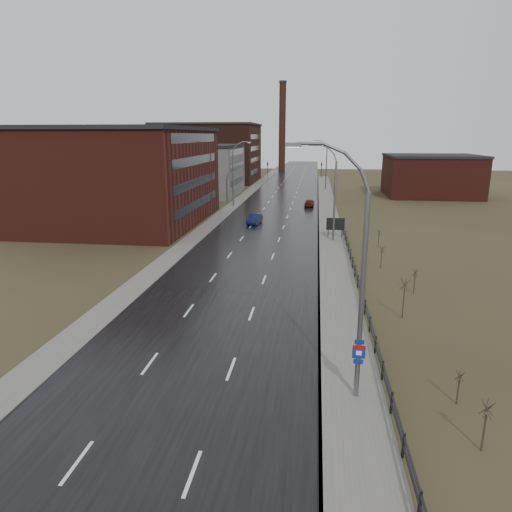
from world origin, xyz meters
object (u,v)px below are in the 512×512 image
(car_near, at_px, (255,219))
(billboard, at_px, (335,225))
(car_far, at_px, (309,203))
(streetlight_main, at_px, (356,279))

(car_near, bearing_deg, billboard, -28.78)
(car_far, bearing_deg, streetlight_main, 95.01)
(billboard, xyz_separation_m, car_near, (-11.10, 7.95, -1.03))
(billboard, bearing_deg, streetlight_main, -91.00)
(streetlight_main, bearing_deg, car_near, 103.42)
(streetlight_main, height_order, car_near, streetlight_main)
(car_near, bearing_deg, streetlight_main, -69.76)
(streetlight_main, relative_size, car_near, 2.89)
(car_near, distance_m, car_far, 18.98)
(billboard, height_order, car_far, billboard)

